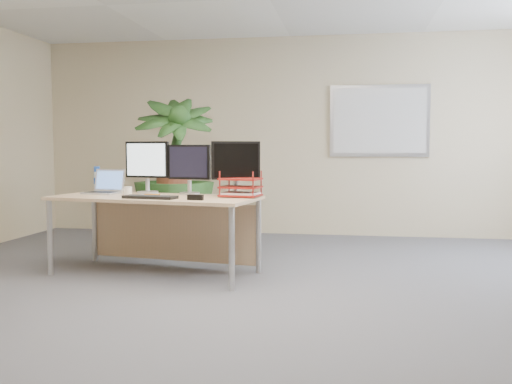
% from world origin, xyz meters
% --- Properties ---
extents(floor, '(8.00, 8.00, 0.00)m').
position_xyz_m(floor, '(0.00, 0.00, 0.00)').
color(floor, '#4B4C51').
rests_on(floor, ground).
extents(back_wall, '(7.00, 0.04, 2.70)m').
position_xyz_m(back_wall, '(0.00, 4.00, 1.35)').
color(back_wall, beige).
rests_on(back_wall, floor).
extents(whiteboard, '(1.30, 0.04, 0.95)m').
position_xyz_m(whiteboard, '(1.20, 3.97, 1.55)').
color(whiteboard, silver).
rests_on(whiteboard, back_wall).
extents(desk, '(2.03, 1.11, 0.74)m').
position_xyz_m(desk, '(-0.97, 1.39, 0.58)').
color(desk, '#D7AD7F').
rests_on(desk, floor).
extents(floor_plant, '(1.05, 1.05, 1.50)m').
position_xyz_m(floor_plant, '(-1.16, 2.43, 0.75)').
color(floor_plant, '#183A15').
rests_on(floor_plant, floor).
extents(monitor_left, '(0.47, 0.21, 0.52)m').
position_xyz_m(monitor_left, '(-1.17, 1.60, 1.04)').
color(monitor_left, '#AEAFB3').
rests_on(monitor_left, desk).
extents(monitor_right, '(0.44, 0.20, 0.48)m').
position_xyz_m(monitor_right, '(-0.72, 1.55, 1.02)').
color(monitor_right, '#AEAFB3').
rests_on(monitor_right, desk).
extents(monitor_dark, '(0.44, 0.22, 0.52)m').
position_xyz_m(monitor_dark, '(-0.23, 1.45, 1.04)').
color(monitor_dark, '#AEAFB3').
rests_on(monitor_dark, desk).
extents(laptop, '(0.38, 0.34, 0.24)m').
position_xyz_m(laptop, '(-1.58, 1.53, 0.80)').
color(laptop, silver).
rests_on(laptop, desk).
extents(keyboard, '(0.51, 0.24, 0.03)m').
position_xyz_m(keyboard, '(-0.94, 1.06, 0.75)').
color(keyboard, black).
rests_on(keyboard, desk).
extents(coffee_mug, '(0.11, 0.08, 0.09)m').
position_xyz_m(coffee_mug, '(-1.25, 1.30, 0.78)').
color(coffee_mug, white).
rests_on(coffee_mug, desk).
extents(spiral_notebook, '(0.34, 0.30, 0.01)m').
position_xyz_m(spiral_notebook, '(-1.01, 1.25, 0.75)').
color(spiral_notebook, silver).
rests_on(spiral_notebook, desk).
extents(orange_pen, '(0.15, 0.04, 0.01)m').
position_xyz_m(orange_pen, '(-1.00, 1.28, 0.76)').
color(orange_pen, orange).
rests_on(orange_pen, spiral_notebook).
extents(yellow_highlighter, '(0.13, 0.04, 0.02)m').
position_xyz_m(yellow_highlighter, '(-0.80, 1.22, 0.75)').
color(yellow_highlighter, yellow).
rests_on(yellow_highlighter, desk).
extents(water_bottle, '(0.07, 0.07, 0.26)m').
position_xyz_m(water_bottle, '(-1.77, 1.75, 0.87)').
color(water_bottle, silver).
rests_on(water_bottle, desk).
extents(letter_tray, '(0.39, 0.32, 0.17)m').
position_xyz_m(letter_tray, '(-0.17, 1.35, 0.82)').
color(letter_tray, maroon).
rests_on(letter_tray, desk).
extents(stapler, '(0.15, 0.06, 0.05)m').
position_xyz_m(stapler, '(-0.50, 0.98, 0.76)').
color(stapler, black).
rests_on(stapler, desk).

